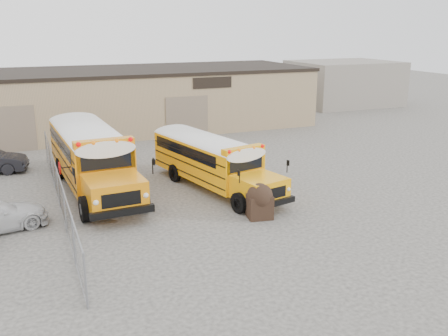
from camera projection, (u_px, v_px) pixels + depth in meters
name	position (u px, v px, depth m)	size (l,w,h in m)	color
ground	(208.00, 212.00, 22.05)	(120.00, 120.00, 0.00)	#413F3C
warehouse	(118.00, 99.00, 39.16)	(30.20, 10.20, 4.67)	#8A7755
chainlink_fence	(59.00, 189.00, 22.27)	(0.07, 18.07, 1.81)	gray
distant_building_right	(343.00, 83.00, 51.55)	(10.00, 8.00, 4.40)	gray
school_bus_left	(69.00, 128.00, 30.66)	(3.45, 11.05, 3.19)	orange
school_bus_right	(159.00, 138.00, 29.39)	(4.16, 9.35, 2.66)	#FFA509
tarp_bundle	(260.00, 200.00, 21.20)	(1.16, 1.12, 1.53)	black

